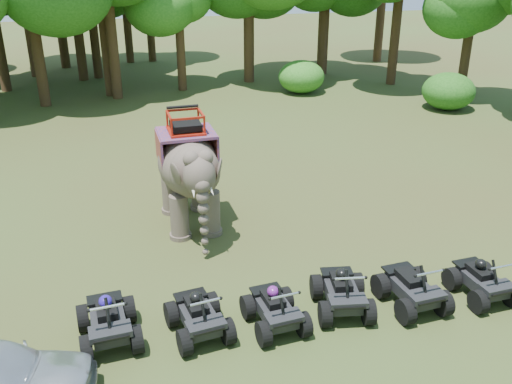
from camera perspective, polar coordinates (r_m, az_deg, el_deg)
ground at (r=15.51m, az=0.99°, el=-8.20°), size 110.00×110.00×0.00m
elephant at (r=17.54m, az=-6.78°, el=2.32°), size 2.15×4.45×3.66m
atv_0 at (r=13.27m, az=-14.63°, el=-11.88°), size 1.49×1.92×1.32m
atv_1 at (r=13.14m, az=-5.79°, el=-11.71°), size 1.51×1.88×1.25m
atv_2 at (r=13.31m, az=1.92°, el=-11.13°), size 1.40×1.78×1.22m
atv_3 at (r=13.96m, az=8.63°, el=-9.37°), size 1.51×1.91×1.30m
atv_4 at (r=14.47m, az=15.39°, el=-8.72°), size 1.46×1.88×1.30m
atv_5 at (r=15.37m, az=21.76°, el=-7.78°), size 1.34×1.75×1.22m
tree_0 at (r=34.05m, az=-7.65°, el=15.72°), size 4.81×4.81×6.87m
tree_1 at (r=36.26m, az=-0.80°, el=17.87°), size 6.09×6.09×8.70m
tree_2 at (r=38.01m, az=6.77°, el=17.82°), size 5.91×5.91×8.44m
tree_3 at (r=36.13m, az=13.97°, el=17.26°), size 6.15×6.15×8.78m
tree_4 at (r=34.07m, az=20.54°, el=14.83°), size 5.11×5.11×7.30m
tree_28 at (r=32.24m, az=-21.46°, el=15.98°), size 6.45×6.45×9.21m
tree_29 at (r=32.69m, az=-14.39°, el=16.51°), size 6.11×6.11×8.74m
tree_30 at (r=33.38m, az=-15.18°, el=18.01°), size 7.27×7.27×10.38m
tree_31 at (r=38.27m, az=-16.16°, el=17.08°), size 5.87×5.87×8.38m
tree_33 at (r=38.41m, az=6.97°, el=17.64°), size 5.69×5.69×8.13m
tree_36 at (r=42.84m, az=-12.94°, el=18.04°), size 5.85×5.85×8.35m
tree_38 at (r=42.95m, az=-10.72°, el=18.22°), size 5.84×5.84×8.34m
tree_42 at (r=37.81m, az=-17.73°, el=17.83°), size 6.79×6.79×9.70m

